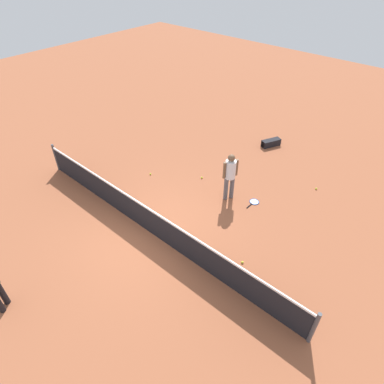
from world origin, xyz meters
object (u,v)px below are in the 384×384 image
(player_near_side, at_px, (230,173))
(tennis_ball_midcourt, at_px, (202,178))
(tennis_ball_baseline, at_px, (150,174))
(tennis_ball_by_net, at_px, (242,262))
(equipment_bag, at_px, (270,143))
(tennis_ball_near_player, at_px, (316,189))
(tennis_racket_near_player, at_px, (254,202))

(player_near_side, distance_m, tennis_ball_midcourt, 1.70)
(tennis_ball_midcourt, xyz_separation_m, tennis_ball_baseline, (1.57, 1.06, 0.00))
(tennis_ball_by_net, bearing_deg, tennis_ball_baseline, -13.66)
(tennis_ball_by_net, height_order, tennis_ball_midcourt, same)
(tennis_ball_midcourt, height_order, equipment_bag, equipment_bag)
(player_near_side, height_order, tennis_ball_midcourt, player_near_side)
(player_near_side, height_order, tennis_ball_near_player, player_near_side)
(tennis_racket_near_player, height_order, tennis_ball_by_net, tennis_ball_by_net)
(tennis_racket_near_player, relative_size, equipment_bag, 0.70)
(tennis_racket_near_player, height_order, equipment_bag, equipment_bag)
(tennis_racket_near_player, distance_m, equipment_bag, 3.82)
(tennis_ball_near_player, distance_m, tennis_ball_baseline, 5.89)
(tennis_ball_by_net, height_order, equipment_bag, equipment_bag)
(equipment_bag, bearing_deg, tennis_ball_midcourt, 79.54)
(tennis_racket_near_player, height_order, tennis_ball_baseline, tennis_ball_baseline)
(tennis_ball_midcourt, distance_m, equipment_bag, 3.68)
(equipment_bag, bearing_deg, player_near_side, 100.23)
(tennis_ball_baseline, bearing_deg, player_near_side, -164.79)
(tennis_ball_near_player, distance_m, equipment_bag, 3.12)
(tennis_ball_near_player, relative_size, tennis_ball_by_net, 1.00)
(tennis_ball_baseline, xyz_separation_m, equipment_bag, (-2.24, -4.68, 0.11))
(tennis_racket_near_player, distance_m, tennis_ball_midcourt, 2.15)
(tennis_ball_near_player, xyz_separation_m, equipment_bag, (2.73, -1.50, 0.11))
(tennis_ball_near_player, relative_size, tennis_ball_midcourt, 1.00)
(player_near_side, bearing_deg, tennis_racket_near_player, -155.05)
(tennis_racket_near_player, bearing_deg, tennis_ball_near_player, -121.69)
(tennis_ball_near_player, relative_size, tennis_ball_baseline, 1.00)
(player_near_side, distance_m, tennis_ball_by_net, 2.94)
(tennis_ball_midcourt, distance_m, tennis_ball_baseline, 1.89)
(tennis_ball_by_net, bearing_deg, tennis_ball_near_player, -91.24)
(tennis_ball_near_player, distance_m, tennis_ball_by_net, 4.36)
(equipment_bag, bearing_deg, tennis_racket_near_player, 112.91)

